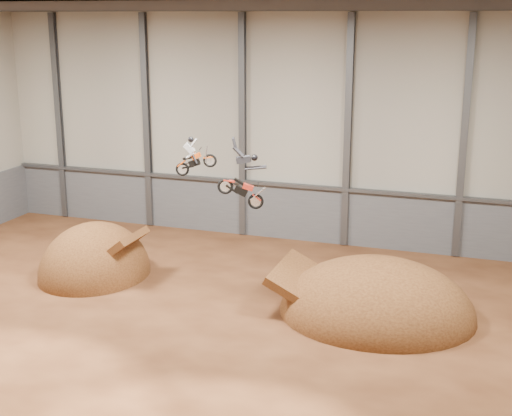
# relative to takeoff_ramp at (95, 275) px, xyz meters

# --- Properties ---
(floor) EXTENTS (40.00, 40.00, 0.00)m
(floor) POSITION_rel_takeoff_ramp_xyz_m (8.47, -5.16, 0.00)
(floor) COLOR #432211
(floor) RESTS_ON ground
(back_wall) EXTENTS (40.00, 0.10, 14.00)m
(back_wall) POSITION_rel_takeoff_ramp_xyz_m (8.47, 9.84, 7.00)
(back_wall) COLOR #A19D8F
(back_wall) RESTS_ON ground
(ceiling) EXTENTS (40.00, 40.00, 0.00)m
(ceiling) POSITION_rel_takeoff_ramp_xyz_m (8.47, -5.16, 14.00)
(ceiling) COLOR black
(ceiling) RESTS_ON back_wall
(lower_band_back) EXTENTS (39.80, 0.18, 3.50)m
(lower_band_back) POSITION_rel_takeoff_ramp_xyz_m (8.47, 9.74, 1.75)
(lower_band_back) COLOR #57595F
(lower_band_back) RESTS_ON ground
(steel_rail) EXTENTS (39.80, 0.35, 0.20)m
(steel_rail) POSITION_rel_takeoff_ramp_xyz_m (8.47, 9.59, 3.55)
(steel_rail) COLOR #47494F
(steel_rail) RESTS_ON lower_band_back
(steel_column_0) EXTENTS (0.40, 0.36, 13.90)m
(steel_column_0) POSITION_rel_takeoff_ramp_xyz_m (-8.20, 9.64, 7.00)
(steel_column_0) COLOR #47494F
(steel_column_0) RESTS_ON ground
(steel_column_1) EXTENTS (0.40, 0.36, 13.90)m
(steel_column_1) POSITION_rel_takeoff_ramp_xyz_m (-1.53, 9.64, 7.00)
(steel_column_1) COLOR #47494F
(steel_column_1) RESTS_ON ground
(steel_column_2) EXTENTS (0.40, 0.36, 13.90)m
(steel_column_2) POSITION_rel_takeoff_ramp_xyz_m (5.14, 9.64, 7.00)
(steel_column_2) COLOR #47494F
(steel_column_2) RESTS_ON ground
(steel_column_3) EXTENTS (0.40, 0.36, 13.90)m
(steel_column_3) POSITION_rel_takeoff_ramp_xyz_m (11.80, 9.64, 7.00)
(steel_column_3) COLOR #47494F
(steel_column_3) RESTS_ON ground
(steel_column_4) EXTENTS (0.40, 0.36, 13.90)m
(steel_column_4) POSITION_rel_takeoff_ramp_xyz_m (18.47, 9.64, 7.00)
(steel_column_4) COLOR #47494F
(steel_column_4) RESTS_ON ground
(takeoff_ramp) EXTENTS (5.82, 6.72, 5.82)m
(takeoff_ramp) POSITION_rel_takeoff_ramp_xyz_m (0.00, 0.00, 0.00)
(takeoff_ramp) COLOR #422310
(takeoff_ramp) RESTS_ON ground
(landing_ramp) EXTENTS (9.27, 8.20, 5.35)m
(landing_ramp) POSITION_rel_takeoff_ramp_xyz_m (15.51, -0.38, 0.00)
(landing_ramp) COLOR #422310
(landing_ramp) RESTS_ON ground
(fmx_rider_a) EXTENTS (2.62, 1.45, 2.38)m
(fmx_rider_a) POSITION_rel_takeoff_ramp_xyz_m (6.85, -1.26, 7.47)
(fmx_rider_a) COLOR #E65412
(fmx_rider_b) EXTENTS (4.07, 2.01, 3.79)m
(fmx_rider_b) POSITION_rel_takeoff_ramp_xyz_m (8.77, -1.15, 6.57)
(fmx_rider_b) COLOR red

